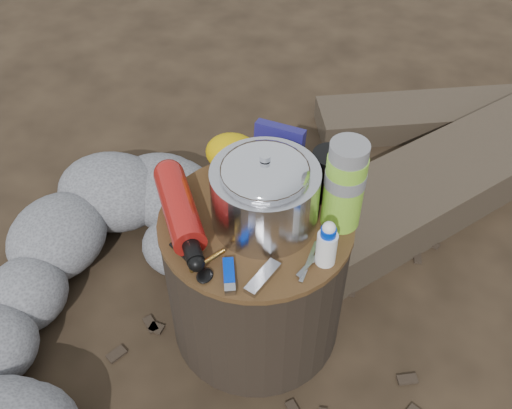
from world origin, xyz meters
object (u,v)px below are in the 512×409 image
(log_main, at_px, (462,171))
(travel_mug, at_px, (329,175))
(fuel_bottle, at_px, (179,208))
(camping_pot, at_px, (265,192))
(thermos, at_px, (344,186))
(stump, at_px, (256,276))

(log_main, distance_m, travel_mug, 0.83)
(fuel_bottle, bearing_deg, log_main, 14.91)
(camping_pot, xyz_separation_m, thermos, (0.17, 0.06, 0.02))
(stump, xyz_separation_m, camping_pot, (0.02, 0.00, 0.31))
(log_main, bearing_deg, thermos, -75.95)
(stump, xyz_separation_m, fuel_bottle, (-0.17, -0.05, 0.25))
(log_main, xyz_separation_m, travel_mug, (-0.38, -0.62, 0.41))
(stump, distance_m, camping_pot, 0.31)
(log_main, relative_size, thermos, 8.00)
(thermos, relative_size, travel_mug, 1.81)
(camping_pot, bearing_deg, log_main, 56.54)
(stump, bearing_deg, log_main, 55.51)
(log_main, distance_m, camping_pot, 1.01)
(log_main, bearing_deg, camping_pot, -84.19)
(log_main, bearing_deg, fuel_bottle, -91.38)
(stump, distance_m, travel_mug, 0.34)
(camping_pot, xyz_separation_m, fuel_bottle, (-0.19, -0.05, -0.06))
(stump, height_order, log_main, stump)
(stump, height_order, camping_pot, camping_pot)
(log_main, distance_m, fuel_bottle, 1.13)
(stump, bearing_deg, thermos, 16.54)
(log_main, height_order, travel_mug, travel_mug)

